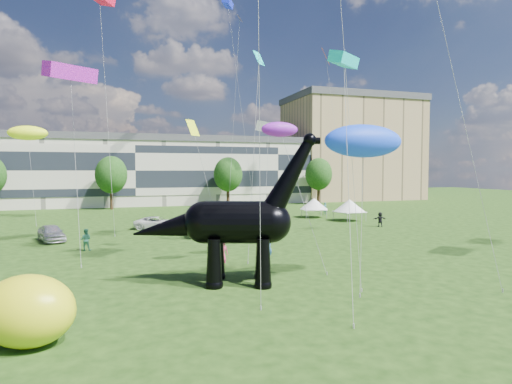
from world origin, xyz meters
name	(u,v)px	position (x,y,z in m)	size (l,w,h in m)	color
ground	(313,286)	(0.00, 0.00, 0.00)	(220.00, 220.00, 0.00)	#16330C
terrace_row	(135,173)	(-8.00, 62.00, 6.00)	(78.00, 11.00, 12.00)	beige
apartment_block	(351,151)	(40.00, 65.00, 11.00)	(28.00, 18.00, 22.00)	tan
tree_mid_left	(111,172)	(-12.00, 53.00, 6.29)	(5.20, 5.20, 9.44)	#382314
tree_mid_right	(228,172)	(8.00, 53.00, 6.29)	(5.20, 5.20, 9.44)	#382314
tree_far_right	(319,172)	(26.00, 53.00, 6.29)	(5.20, 5.20, 9.44)	#382314
dinosaur_sculpture	(231,225)	(-4.37, 1.98, 3.43)	(11.04, 4.90, 9.09)	black
car_silver	(51,233)	(-16.69, 21.13, 0.78)	(1.85, 4.61, 1.57)	#BABABF
car_grey	(216,229)	(-1.63, 18.72, 0.84)	(1.77, 5.08, 1.67)	slate
car_white	(157,223)	(-6.67, 26.69, 0.70)	(2.31, 5.01, 1.39)	white
car_dark	(255,225)	(3.26, 21.71, 0.68)	(1.90, 4.68, 1.36)	#595960
gazebo_near	(314,204)	(15.08, 31.90, 1.89)	(4.53, 4.53, 2.69)	white
gazebo_far	(349,206)	(17.86, 27.05, 1.97)	(4.58, 4.58, 2.80)	white
inflatable_yellow	(28,311)	(-13.85, -4.50, 1.36)	(3.54, 2.72, 2.72)	yellow
visitors	(215,229)	(-1.69, 18.87, 0.85)	(43.80, 28.48, 1.82)	#285793
kites	(202,62)	(-3.36, 16.55, 16.37)	(65.99, 53.08, 29.52)	red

